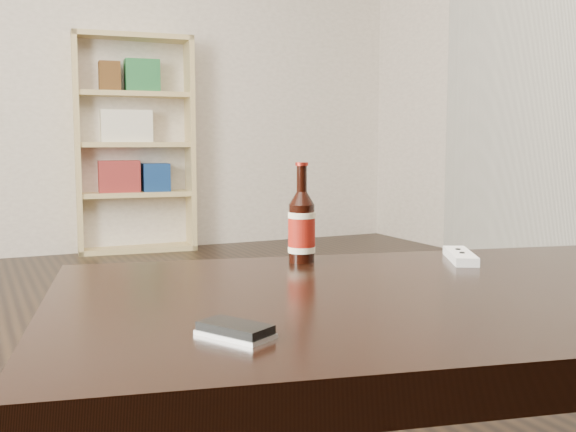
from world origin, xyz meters
name	(u,v)px	position (x,y,z in m)	size (l,w,h in m)	color
wall_back	(28,35)	(0.00, 3.01, 1.35)	(5.00, 0.02, 2.70)	#BFB1A5
chimney_breast	(548,15)	(2.35, 1.20, 1.35)	(0.30, 1.20, 2.70)	silver
bookshelf	(132,140)	(0.61, 3.01, 0.72)	(0.78, 0.41, 1.38)	tan
coffee_table	(439,326)	(0.33, -0.55, 0.40)	(1.37, 0.97, 0.47)	black
beer_bottle	(302,227)	(0.23, -0.23, 0.54)	(0.07, 0.07, 0.20)	black
phone	(235,330)	(-0.07, -0.66, 0.47)	(0.09, 0.11, 0.02)	#B3B3B6
remote	(460,256)	(0.53, -0.35, 0.48)	(0.12, 0.16, 0.02)	white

